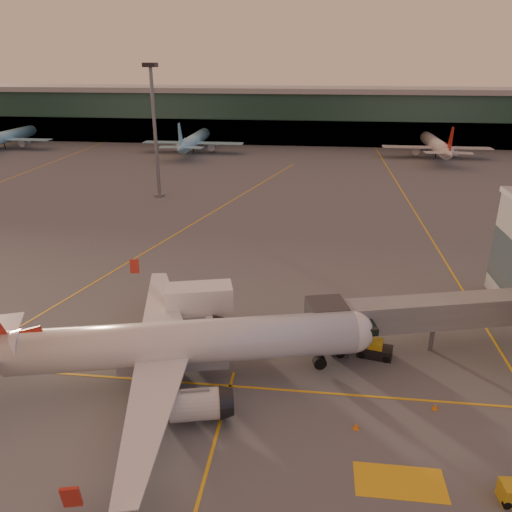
# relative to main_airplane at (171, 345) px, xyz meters

# --- Properties ---
(ground) EXTENTS (600.00, 600.00, 0.00)m
(ground) POSITION_rel_main_airplane_xyz_m (0.07, -5.22, -3.57)
(ground) COLOR #4C4F54
(ground) RESTS_ON ground
(taxi_markings) EXTENTS (100.12, 173.00, 0.01)m
(taxi_markings) POSITION_rel_main_airplane_xyz_m (-7.25, 39.27, -3.56)
(taxi_markings) COLOR gold
(taxi_markings) RESTS_ON ground
(terminal) EXTENTS (400.00, 20.00, 17.60)m
(terminal) POSITION_rel_main_airplane_xyz_m (0.07, 136.57, 5.19)
(terminal) COLOR #19382D
(terminal) RESTS_ON ground
(mast_west_near) EXTENTS (2.40, 2.40, 25.60)m
(mast_west_near) POSITION_rel_main_airplane_xyz_m (-19.93, 60.78, 11.29)
(mast_west_near) COLOR slate
(mast_west_near) RESTS_ON ground
(distant_aircraft_row) EXTENTS (290.00, 34.00, 13.00)m
(distant_aircraft_row) POSITION_rel_main_airplane_xyz_m (-20.93, 112.78, -3.57)
(distant_aircraft_row) COLOR #84C8DD
(distant_aircraft_row) RESTS_ON ground
(main_airplane) EXTENTS (35.97, 32.75, 10.99)m
(main_airplane) POSITION_rel_main_airplane_xyz_m (0.00, 0.00, 0.00)
(main_airplane) COLOR silver
(main_airplane) RESTS_ON ground
(jet_bridge) EXTENTS (25.19, 9.42, 5.57)m
(jet_bridge) POSITION_rel_main_airplane_xyz_m (24.65, 8.35, 0.23)
(jet_bridge) COLOR slate
(jet_bridge) RESTS_ON ground
(catering_truck) EXTENTS (7.18, 4.48, 5.17)m
(catering_truck) POSITION_rel_main_airplane_xyz_m (0.55, 8.56, -0.63)
(catering_truck) COLOR #A33617
(catering_truck) RESTS_ON ground
(pushback_tug) EXTENTS (3.48, 2.35, 1.64)m
(pushback_tug) POSITION_rel_main_airplane_xyz_m (17.91, 6.03, -2.90)
(pushback_tug) COLOR black
(pushback_tug) RESTS_ON ground
(cone_nose) EXTENTS (0.44, 0.44, 0.56)m
(cone_nose) POSITION_rel_main_airplane_xyz_m (21.97, -1.26, -3.30)
(cone_nose) COLOR orange
(cone_nose) RESTS_ON ground
(cone_wing_left) EXTENTS (0.49, 0.49, 0.62)m
(cone_wing_left) POSITION_rel_main_airplane_xyz_m (-0.77, 16.85, -3.27)
(cone_wing_left) COLOR orange
(cone_wing_left) RESTS_ON ground
(cone_fwd) EXTENTS (0.45, 0.45, 0.58)m
(cone_fwd) POSITION_rel_main_airplane_xyz_m (15.51, -4.34, -3.29)
(cone_fwd) COLOR orange
(cone_fwd) RESTS_ON ground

